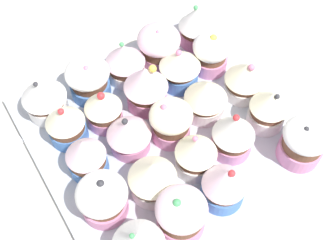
% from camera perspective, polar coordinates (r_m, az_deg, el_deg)
% --- Properties ---
extents(ground_plane, '(1.80, 1.80, 0.03)m').
position_cam_1_polar(ground_plane, '(0.66, 0.00, -2.79)').
color(ground_plane, beige).
extents(baking_tray, '(0.37, 0.37, 0.01)m').
position_cam_1_polar(baking_tray, '(0.64, 0.00, -1.81)').
color(baking_tray, silver).
rests_on(baking_tray, ground_plane).
extents(cupcake_1, '(0.06, 0.06, 0.07)m').
position_cam_1_polar(cupcake_1, '(0.54, 1.76, -12.32)').
color(cupcake_1, pink).
rests_on(cupcake_1, baking_tray).
extents(cupcake_2, '(0.06, 0.06, 0.07)m').
position_cam_1_polar(cupcake_2, '(0.56, 7.42, -8.49)').
color(cupcake_2, '#477AC6').
rests_on(cupcake_2, baking_tray).
extents(cupcake_3, '(0.06, 0.06, 0.07)m').
position_cam_1_polar(cupcake_3, '(0.61, 17.50, -2.80)').
color(cupcake_3, pink).
rests_on(cupcake_3, baking_tray).
extents(cupcake_4, '(0.07, 0.07, 0.07)m').
position_cam_1_polar(cupcake_4, '(0.55, -8.62, -10.19)').
color(cupcake_4, pink).
rests_on(cupcake_4, baking_tray).
extents(cupcake_5, '(0.06, 0.06, 0.07)m').
position_cam_1_polar(cupcake_5, '(0.56, -2.07, -7.66)').
color(cupcake_5, white).
rests_on(cupcake_5, baking_tray).
extents(cupcake_6, '(0.06, 0.06, 0.07)m').
position_cam_1_polar(cupcake_6, '(0.58, 3.44, -4.70)').
color(cupcake_6, white).
rests_on(cupcake_6, baking_tray).
extents(cupcake_7, '(0.06, 0.06, 0.08)m').
position_cam_1_polar(cupcake_7, '(0.59, 8.68, -1.78)').
color(cupcake_7, pink).
rests_on(cupcake_7, baking_tray).
extents(cupcake_8, '(0.06, 0.06, 0.07)m').
position_cam_1_polar(cupcake_8, '(0.63, 13.13, 1.46)').
color(cupcake_8, white).
rests_on(cupcake_8, baking_tray).
extents(cupcake_9, '(0.05, 0.05, 0.07)m').
position_cam_1_polar(cupcake_9, '(0.58, -10.80, -4.70)').
color(cupcake_9, '#477AC6').
rests_on(cupcake_9, baking_tray).
extents(cupcake_10, '(0.06, 0.06, 0.07)m').
position_cam_1_polar(cupcake_10, '(0.60, -5.19, -1.81)').
color(cupcake_10, pink).
rests_on(cupcake_10, baking_tray).
extents(cupcake_11, '(0.06, 0.06, 0.07)m').
position_cam_1_polar(cupcake_11, '(0.60, 0.19, -0.35)').
color(cupcake_11, pink).
rests_on(cupcake_11, baking_tray).
extents(cupcake_12, '(0.06, 0.06, 0.07)m').
position_cam_1_polar(cupcake_12, '(0.63, 4.88, 3.09)').
color(cupcake_12, white).
rests_on(cupcake_12, baking_tray).
extents(cupcake_13, '(0.06, 0.06, 0.07)m').
position_cam_1_polar(cupcake_13, '(0.66, 10.20, 5.35)').
color(cupcake_13, white).
rests_on(cupcake_13, baking_tray).
extents(cupcake_14, '(0.06, 0.06, 0.08)m').
position_cam_1_polar(cupcake_14, '(0.62, -13.42, -0.41)').
color(cupcake_14, '#477AC6').
rests_on(cupcake_14, baking_tray).
extents(cupcake_15, '(0.05, 0.05, 0.07)m').
position_cam_1_polar(cupcake_15, '(0.62, -8.56, 1.52)').
color(cupcake_15, pink).
rests_on(cupcake_15, baking_tray).
extents(cupcake_16, '(0.07, 0.07, 0.09)m').
position_cam_1_polar(cupcake_16, '(0.63, -2.55, 4.71)').
color(cupcake_16, pink).
rests_on(cupcake_16, baking_tray).
extents(cupcake_17, '(0.06, 0.06, 0.07)m').
position_cam_1_polar(cupcake_17, '(0.66, 1.58, 6.94)').
color(cupcake_17, '#477AC6').
rests_on(cupcake_17, baking_tray).
extents(cupcake_18, '(0.06, 0.06, 0.07)m').
position_cam_1_polar(cupcake_18, '(0.69, 5.71, 8.89)').
color(cupcake_18, pink).
rests_on(cupcake_18, baking_tray).
extents(cupcake_19, '(0.07, 0.07, 0.08)m').
position_cam_1_polar(cupcake_19, '(0.65, -16.12, 3.05)').
color(cupcake_19, white).
rests_on(cupcake_19, baking_tray).
extents(cupcake_20, '(0.07, 0.07, 0.07)m').
position_cam_1_polar(cupcake_20, '(0.66, -10.48, 5.38)').
color(cupcake_20, '#477AC6').
rests_on(cupcake_20, baking_tray).
extents(cupcake_21, '(0.06, 0.06, 0.07)m').
position_cam_1_polar(cupcake_21, '(0.67, -5.48, 7.79)').
color(cupcake_21, white).
rests_on(cupcake_21, baking_tray).
extents(cupcake_22, '(0.07, 0.07, 0.07)m').
position_cam_1_polar(cupcake_22, '(0.69, -1.19, 9.84)').
color(cupcake_22, pink).
rests_on(cupcake_22, baking_tray).
extents(cupcake_23, '(0.06, 0.06, 0.08)m').
position_cam_1_polar(cupcake_23, '(0.73, 3.86, 12.51)').
color(cupcake_23, pink).
rests_on(cupcake_23, baking_tray).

